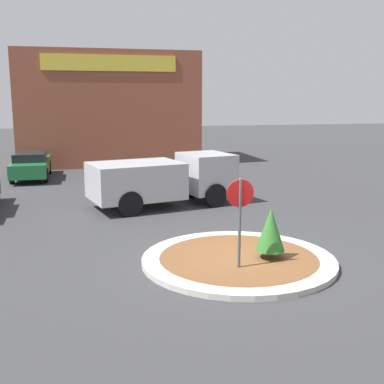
# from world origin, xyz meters

# --- Properties ---
(ground_plane) EXTENTS (120.00, 120.00, 0.00)m
(ground_plane) POSITION_xyz_m (0.00, 0.00, 0.00)
(ground_plane) COLOR #38383A
(traffic_island) EXTENTS (4.85, 4.85, 0.14)m
(traffic_island) POSITION_xyz_m (0.00, 0.00, 0.07)
(traffic_island) COLOR #BCB7AD
(traffic_island) RESTS_ON ground_plane
(stop_sign) EXTENTS (0.65, 0.07, 2.26)m
(stop_sign) POSITION_xyz_m (-0.23, -0.69, 1.55)
(stop_sign) COLOR #4C4C51
(stop_sign) RESTS_ON ground_plane
(island_shrub) EXTENTS (0.72, 0.72, 1.27)m
(island_shrub) POSITION_xyz_m (0.74, -0.24, 0.87)
(island_shrub) COLOR brown
(island_shrub) RESTS_ON traffic_island
(utility_truck) EXTENTS (5.80, 3.35, 1.92)m
(utility_truck) POSITION_xyz_m (-0.68, 6.85, 1.07)
(utility_truck) COLOR #B2B2B7
(utility_truck) RESTS_ON ground_plane
(storefront_building) EXTENTS (10.89, 6.07, 6.86)m
(storefront_building) POSITION_xyz_m (-1.76, 20.67, 3.43)
(storefront_building) COLOR brown
(storefront_building) RESTS_ON ground_plane
(parked_sedan_green) EXTENTS (1.78, 4.70, 1.37)m
(parked_sedan_green) POSITION_xyz_m (-6.13, 14.75, 0.72)
(parked_sedan_green) COLOR #1E6638
(parked_sedan_green) RESTS_ON ground_plane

